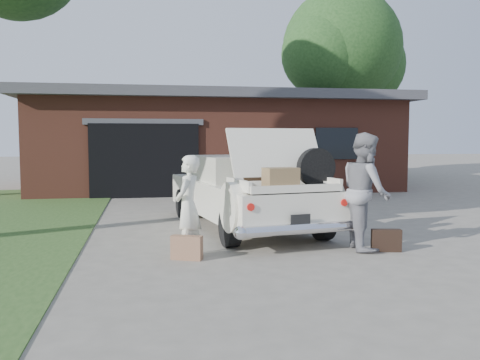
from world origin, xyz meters
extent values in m
plane|color=gray|center=(0.00, 0.00, 0.00)|extent=(90.00, 90.00, 0.00)
cube|color=brown|center=(1.00, 11.50, 1.50)|extent=(12.00, 7.00, 3.00)
cube|color=#4C4C51|center=(1.00, 11.50, 3.15)|extent=(12.80, 7.80, 0.30)
cube|color=black|center=(-1.50, 8.05, 1.10)|extent=(3.20, 0.30, 2.20)
cube|color=#4C4C51|center=(-1.50, 7.98, 2.25)|extent=(3.50, 0.12, 0.18)
cube|color=black|center=(4.50, 7.98, 1.60)|extent=(1.40, 0.08, 1.00)
cylinder|color=#38281E|center=(7.85, 16.06, 2.43)|extent=(0.44, 0.44, 4.85)
sphere|color=#345E26|center=(7.85, 16.06, 6.07)|extent=(5.66, 5.66, 5.66)
sphere|color=#345E26|center=(9.12, 16.62, 5.37)|extent=(4.24, 4.24, 4.24)
sphere|color=#345E26|center=(6.71, 15.35, 5.63)|extent=(3.96, 3.96, 3.96)
cube|color=silver|center=(0.43, 2.45, 0.60)|extent=(2.57, 5.05, 0.63)
cube|color=beige|center=(0.39, 2.74, 1.16)|extent=(1.88, 2.16, 0.50)
cube|color=black|center=(0.24, 3.64, 1.14)|extent=(1.49, 0.31, 0.42)
cube|color=black|center=(0.53, 1.83, 1.14)|extent=(1.49, 0.31, 0.42)
cylinder|color=black|center=(-0.15, 0.70, 0.32)|extent=(0.31, 0.66, 0.64)
cylinder|color=black|center=(1.53, 0.97, 0.32)|extent=(0.31, 0.66, 0.64)
cylinder|color=black|center=(-0.66, 3.94, 0.32)|extent=(0.31, 0.66, 0.64)
cylinder|color=black|center=(1.01, 4.20, 0.32)|extent=(0.31, 0.66, 0.64)
cylinder|color=silver|center=(0.82, 0.02, 0.39)|extent=(1.98, 0.48, 0.17)
cylinder|color=#A5140F|center=(0.03, -0.04, 0.75)|extent=(0.13, 0.11, 0.12)
cylinder|color=#A5140F|center=(1.59, 0.21, 0.75)|extent=(0.13, 0.11, 0.12)
cube|color=black|center=(0.83, 0.00, 0.53)|extent=(0.33, 0.07, 0.16)
cube|color=black|center=(0.72, 0.64, 0.94)|extent=(1.64, 1.28, 0.04)
cube|color=silver|center=(-0.04, 0.52, 1.03)|extent=(0.22, 1.06, 0.17)
cube|color=silver|center=(1.48, 0.76, 1.03)|extent=(0.22, 1.06, 0.17)
cube|color=silver|center=(0.81, 0.12, 0.99)|extent=(1.53, 0.30, 0.12)
cube|color=silver|center=(0.68, 0.90, 1.44)|extent=(1.69, 0.82, 0.99)
cube|color=#3D2A1A|center=(0.31, 0.80, 1.05)|extent=(0.62, 0.45, 0.18)
cube|color=olive|center=(0.58, 0.27, 1.13)|extent=(0.56, 0.41, 0.35)
cube|color=black|center=(0.85, 0.96, 1.05)|extent=(0.64, 0.47, 0.18)
cylinder|color=black|center=(1.30, 0.68, 1.28)|extent=(0.67, 0.26, 0.65)
imported|color=white|center=(-0.86, 0.20, 0.76)|extent=(0.55, 0.65, 1.51)
imported|color=gray|center=(1.95, 0.18, 0.93)|extent=(0.81, 0.98, 1.86)
cube|color=#92664A|center=(-0.91, -0.04, 0.18)|extent=(0.48, 0.32, 0.35)
cube|color=black|center=(2.20, -0.07, 0.17)|extent=(0.47, 0.23, 0.35)
camera|label=1|loc=(-1.48, -7.33, 1.76)|focal=38.00mm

